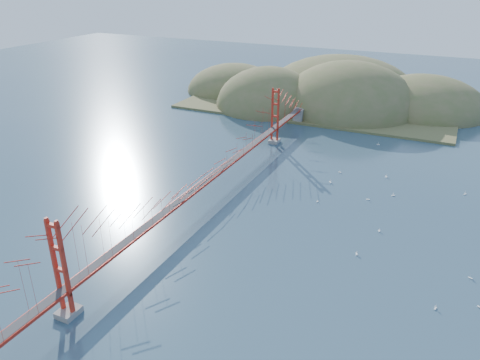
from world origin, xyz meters
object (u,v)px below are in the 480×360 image
at_px(sailboat_2, 480,307).
at_px(sailboat_0, 379,230).
at_px(sailboat_1, 357,254).
at_px(bridge, 205,159).

bearing_deg(sailboat_2, sailboat_0, 137.37).
distance_m(sailboat_2, sailboat_0, 17.59).
height_order(sailboat_2, sailboat_1, sailboat_1).
distance_m(bridge, sailboat_1, 26.80).
xyz_separation_m(bridge, sailboat_0, (26.91, 1.80, -6.87)).
bearing_deg(sailboat_1, sailboat_2, -17.83).
relative_size(sailboat_2, sailboat_0, 1.05).
relative_size(bridge, sailboat_2, 146.98).
xyz_separation_m(sailboat_2, sailboat_1, (-14.52, 4.67, 0.00)).
height_order(bridge, sailboat_2, bridge).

